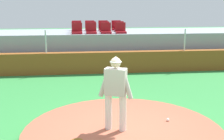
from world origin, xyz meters
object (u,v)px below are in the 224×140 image
object	(u,v)px
stadium_chair_7	(119,28)
stadium_chair_9	(90,27)
stadium_chair_0	(77,30)
stadium_chair_8	(77,27)
stadium_chair_4	(77,29)
stadium_chair_10	(103,27)
baseball	(168,120)
pitcher	(116,88)
stadium_chair_5	(91,29)
stadium_chair_2	(106,30)
stadium_chair_3	(121,30)
stadium_chair_1	(91,30)
stadium_chair_6	(105,29)
stadium_chair_11	(116,27)

from	to	relation	value
stadium_chair_7	stadium_chair_9	world-z (taller)	same
stadium_chair_0	stadium_chair_8	world-z (taller)	same
stadium_chair_4	stadium_chair_8	size ratio (longest dim) A/B	1.00
stadium_chair_10	baseball	bearing A→B (deg)	95.40
pitcher	stadium_chair_5	world-z (taller)	stadium_chair_5
stadium_chair_0	stadium_chair_10	world-z (taller)	same
stadium_chair_2	stadium_chair_8	bearing A→B (deg)	-50.91
stadium_chair_0	stadium_chair_5	world-z (taller)	same
stadium_chair_3	stadium_chair_8	world-z (taller)	same
baseball	stadium_chair_4	size ratio (longest dim) A/B	0.15
stadium_chair_9	stadium_chair_10	distance (m)	0.69
stadium_chair_8	stadium_chair_9	xyz separation A→B (m)	(0.68, 0.01, 0.00)
stadium_chair_5	stadium_chair_9	distance (m)	0.85
stadium_chair_3	stadium_chair_9	size ratio (longest dim) A/B	1.00
stadium_chair_1	stadium_chair_7	distance (m)	1.68
stadium_chair_2	stadium_chair_8	size ratio (longest dim) A/B	1.00
stadium_chair_5	stadium_chair_9	world-z (taller)	same
pitcher	baseball	size ratio (longest dim) A/B	23.28
stadium_chair_0	stadium_chair_6	size ratio (longest dim) A/B	1.00
stadium_chair_2	stadium_chair_11	bearing A→B (deg)	-112.93
stadium_chair_1	baseball	bearing A→B (deg)	102.02
baseball	pitcher	bearing A→B (deg)	-165.75
stadium_chair_3	pitcher	bearing A→B (deg)	80.99
stadium_chair_7	stadium_chair_8	bearing A→B (deg)	-20.97
stadium_chair_9	stadium_chair_11	bearing A→B (deg)	178.40
stadium_chair_11	stadium_chair_10	bearing A→B (deg)	-0.21
stadium_chair_2	stadium_chair_10	world-z (taller)	same
stadium_chair_4	stadium_chair_5	size ratio (longest dim) A/B	1.00
stadium_chair_3	baseball	bearing A→B (deg)	91.18
stadium_chair_4	stadium_chair_5	distance (m)	0.72
stadium_chair_6	stadium_chair_10	xyz separation A→B (m)	(0.00, 0.84, 0.00)
pitcher	stadium_chair_11	bearing A→B (deg)	105.22
pitcher	stadium_chair_7	distance (m)	8.55
stadium_chair_4	stadium_chair_7	size ratio (longest dim) A/B	1.00
stadium_chair_1	stadium_chair_8	distance (m)	1.82
stadium_chair_2	stadium_chair_0	bearing A→B (deg)	0.05
stadium_chair_11	stadium_chair_5	bearing A→B (deg)	30.71
pitcher	stadium_chair_3	bearing A→B (deg)	103.65
baseball	stadium_chair_5	xyz separation A→B (m)	(-1.51, 8.07, 1.56)
stadium_chair_6	stadium_chair_5	bearing A→B (deg)	-2.87
stadium_chair_6	stadium_chair_8	size ratio (longest dim) A/B	1.00
baseball	stadium_chair_6	size ratio (longest dim) A/B	0.15
stadium_chair_0	stadium_chair_3	distance (m)	2.05
stadium_chair_3	stadium_chair_4	xyz separation A→B (m)	(-2.07, 0.83, 0.00)
stadium_chair_7	stadium_chair_11	distance (m)	0.79
stadium_chair_4	stadium_chair_10	world-z (taller)	same
stadium_chair_6	stadium_chair_11	size ratio (longest dim) A/B	1.00
stadium_chair_11	pitcher	bearing A→B (deg)	82.56
pitcher	stadium_chair_1	world-z (taller)	stadium_chair_1
stadium_chair_0	stadium_chair_6	distance (m)	1.59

